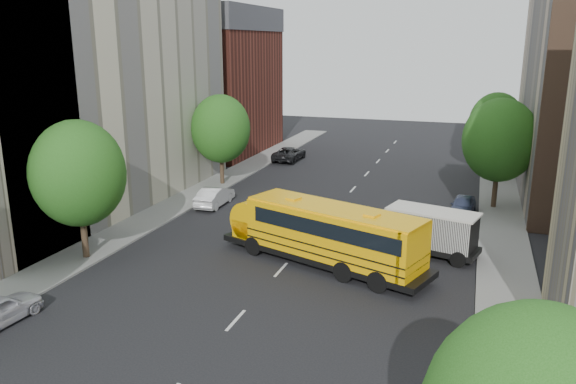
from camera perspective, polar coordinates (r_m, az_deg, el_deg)
The scene contains 15 objects.
ground at distance 32.29m, azimuth 0.47°, elevation -6.60°, with size 120.00×120.00×0.00m, color black.
sidewalk_left at distance 41.23m, azimuth -12.65°, elevation -2.04°, with size 3.00×80.00×0.12m, color slate.
sidewalk_right at distance 35.59m, azimuth 21.10°, elevation -5.46°, with size 3.00×80.00×0.12m, color slate.
lane_markings at distance 41.38m, azimuth 4.82°, elevation -1.73°, with size 0.15×64.00×0.01m, color silver.
building_left_cream at distance 44.10m, azimuth -20.11°, elevation 11.67°, with size 10.00×26.00×20.00m, color beige.
building_left_redbrick at distance 63.03m, azimuth -7.20°, elevation 10.00°, with size 10.00×15.00×13.00m, color maroon.
street_tree_1 at distance 32.63m, azimuth -20.53°, elevation 1.77°, with size 5.12×5.12×7.90m.
street_tree_2 at distance 47.67m, azimuth -6.85°, elevation 6.39°, with size 4.99×4.99×7.71m.
street_tree_4 at distance 43.08m, azimuth 20.71°, elevation 4.94°, with size 5.25×5.25×8.10m.
street_tree_5 at distance 55.00m, azimuth 20.39°, elevation 6.58°, with size 4.86×4.86×7.51m.
school_bus at distance 30.68m, azimuth 3.36°, elevation -3.92°, with size 12.60×6.76×3.50m.
safari_truck at distance 33.27m, azimuth 13.69°, elevation -3.78°, with size 6.59×3.69×2.68m.
parked_car_1 at distance 42.30m, azimuth -7.47°, elevation -0.43°, with size 1.52×4.36×1.44m, color white.
parked_car_2 at distance 58.07m, azimuth 0.13°, elevation 3.92°, with size 2.37×5.13×1.43m, color black.
parked_car_4 at distance 41.66m, azimuth 17.33°, elevation -1.31°, with size 1.59×3.94×1.34m, color #374060.
Camera 1 is at (9.41, -28.50, 11.90)m, focal length 35.00 mm.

